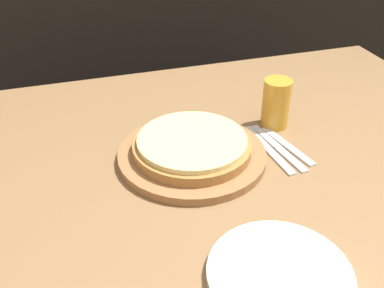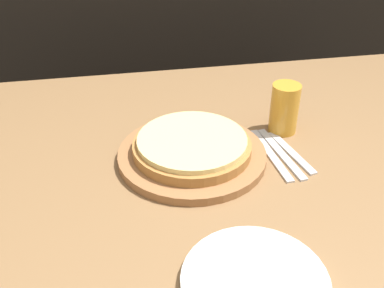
{
  "view_description": "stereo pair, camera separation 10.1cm",
  "coord_description": "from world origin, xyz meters",
  "px_view_note": "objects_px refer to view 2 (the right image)",
  "views": [
    {
      "loc": [
        -0.32,
        -0.8,
        1.31
      ],
      "look_at": [
        -0.07,
        0.01,
        0.76
      ],
      "focal_mm": 42.0,
      "sensor_mm": 36.0,
      "label": 1
    },
    {
      "loc": [
        -0.22,
        -0.82,
        1.31
      ],
      "look_at": [
        -0.07,
        0.01,
        0.76
      ],
      "focal_mm": 42.0,
      "sensor_mm": 36.0,
      "label": 2
    }
  ],
  "objects_px": {
    "dinner_plate": "(255,282)",
    "dinner_knife": "(281,153)",
    "fork": "(271,154)",
    "beer_glass": "(285,107)",
    "spoon": "(291,152)",
    "pizza_on_board": "(192,150)"
  },
  "relations": [
    {
      "from": "pizza_on_board",
      "to": "beer_glass",
      "type": "height_order",
      "value": "beer_glass"
    },
    {
      "from": "pizza_on_board",
      "to": "dinner_knife",
      "type": "xyz_separation_m",
      "value": [
        0.21,
        -0.02,
        -0.02
      ]
    },
    {
      "from": "beer_glass",
      "to": "dinner_plate",
      "type": "height_order",
      "value": "beer_glass"
    },
    {
      "from": "dinner_plate",
      "to": "fork",
      "type": "height_order",
      "value": "dinner_plate"
    },
    {
      "from": "dinner_plate",
      "to": "fork",
      "type": "distance_m",
      "value": 0.38
    },
    {
      "from": "fork",
      "to": "spoon",
      "type": "height_order",
      "value": "same"
    },
    {
      "from": "beer_glass",
      "to": "dinner_knife",
      "type": "height_order",
      "value": "beer_glass"
    },
    {
      "from": "dinner_plate",
      "to": "spoon",
      "type": "bearing_deg",
      "value": 60.74
    },
    {
      "from": "spoon",
      "to": "fork",
      "type": "bearing_deg",
      "value": 180.0
    },
    {
      "from": "pizza_on_board",
      "to": "fork",
      "type": "height_order",
      "value": "pizza_on_board"
    },
    {
      "from": "dinner_knife",
      "to": "spoon",
      "type": "relative_size",
      "value": 1.18
    },
    {
      "from": "beer_glass",
      "to": "fork",
      "type": "xyz_separation_m",
      "value": [
        -0.06,
        -0.1,
        -0.07
      ]
    },
    {
      "from": "pizza_on_board",
      "to": "spoon",
      "type": "bearing_deg",
      "value": -4.92
    },
    {
      "from": "fork",
      "to": "dinner_knife",
      "type": "height_order",
      "value": "same"
    },
    {
      "from": "beer_glass",
      "to": "dinner_plate",
      "type": "bearing_deg",
      "value": -114.95
    },
    {
      "from": "fork",
      "to": "dinner_knife",
      "type": "distance_m",
      "value": 0.02
    },
    {
      "from": "beer_glass",
      "to": "fork",
      "type": "distance_m",
      "value": 0.14
    },
    {
      "from": "fork",
      "to": "beer_glass",
      "type": "bearing_deg",
      "value": 57.93
    },
    {
      "from": "pizza_on_board",
      "to": "spoon",
      "type": "relative_size",
      "value": 1.84
    },
    {
      "from": "dinner_plate",
      "to": "dinner_knife",
      "type": "relative_size",
      "value": 1.11
    },
    {
      "from": "dinner_plate",
      "to": "dinner_knife",
      "type": "bearing_deg",
      "value": 63.91
    },
    {
      "from": "dinner_plate",
      "to": "beer_glass",
      "type": "bearing_deg",
      "value": 65.05
    }
  ]
}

